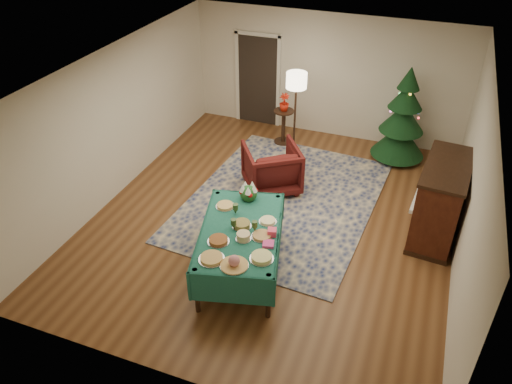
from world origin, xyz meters
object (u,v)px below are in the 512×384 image
at_px(side_table, 283,127).
at_px(piano, 440,201).
at_px(gift_box, 272,232).
at_px(floor_lamp, 296,85).
at_px(christmas_tree, 403,119).
at_px(buffet_table, 241,238).
at_px(potted_plant, 284,106).
at_px(armchair, 272,166).

relative_size(side_table, piano, 0.48).
distance_m(gift_box, floor_lamp, 4.01).
distance_m(christmas_tree, piano, 2.55).
xyz_separation_m(gift_box, christmas_tree, (1.30, 4.30, 0.06)).
bearing_deg(gift_box, piano, 41.01).
height_order(floor_lamp, christmas_tree, christmas_tree).
bearing_deg(floor_lamp, buffet_table, -84.76).
bearing_deg(gift_box, potted_plant, 105.62).
bearing_deg(floor_lamp, gift_box, -77.84).
bearing_deg(piano, potted_plant, 147.09).
bearing_deg(floor_lamp, side_table, 143.29).
bearing_deg(christmas_tree, armchair, -135.77).
bearing_deg(buffet_table, armchair, 97.68).
relative_size(buffet_table, floor_lamp, 1.29).
distance_m(floor_lamp, christmas_tree, 2.25).
xyz_separation_m(potted_plant, piano, (3.36, -2.18, -0.23)).
xyz_separation_m(floor_lamp, christmas_tree, (2.13, 0.43, -0.58)).
bearing_deg(christmas_tree, buffet_table, -112.26).
bearing_deg(christmas_tree, potted_plant, -175.42).
distance_m(buffet_table, gift_box, 0.52).
relative_size(gift_box, potted_plant, 0.33).
bearing_deg(armchair, side_table, -113.32).
height_order(armchair, piano, piano).
xyz_separation_m(buffet_table, christmas_tree, (1.78, 4.34, 0.27)).
xyz_separation_m(gift_box, floor_lamp, (-0.83, 3.87, 0.64)).
height_order(buffet_table, piano, piano).
bearing_deg(armchair, potted_plant, -113.32).
distance_m(armchair, christmas_tree, 2.94).
distance_m(armchair, potted_plant, 1.91).
height_order(side_table, christmas_tree, christmas_tree).
xyz_separation_m(potted_plant, christmas_tree, (2.45, 0.20, 0.01)).
xyz_separation_m(buffet_table, gift_box, (0.48, 0.04, 0.21)).
relative_size(buffet_table, piano, 1.40).
height_order(floor_lamp, piano, floor_lamp).
height_order(potted_plant, piano, piano).
height_order(buffet_table, floor_lamp, floor_lamp).
relative_size(side_table, potted_plant, 2.04).
height_order(buffet_table, gift_box, gift_box).
relative_size(armchair, christmas_tree, 0.50).
relative_size(buffet_table, side_table, 2.89).
relative_size(gift_box, christmas_tree, 0.06).
bearing_deg(armchair, piano, 139.05).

